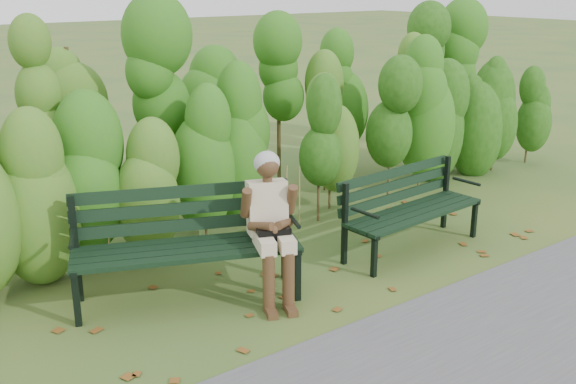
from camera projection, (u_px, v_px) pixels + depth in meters
ground at (310, 276)px, 6.40m from camera, size 80.00×80.00×0.00m
footpath at (505, 381)px, 4.72m from camera, size 60.00×2.50×0.01m
hedge_band at (206, 115)px, 7.44m from camera, size 11.04×1.67×2.42m
leaf_litter at (305, 276)px, 6.39m from camera, size 5.71×1.99×0.01m
bench_left at (185, 236)px, 5.84m from camera, size 2.03×1.31×0.97m
bench_right at (407, 203)px, 6.94m from camera, size 1.70×0.65×0.83m
seated_woman at (271, 217)px, 5.78m from camera, size 0.58×0.77×1.30m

